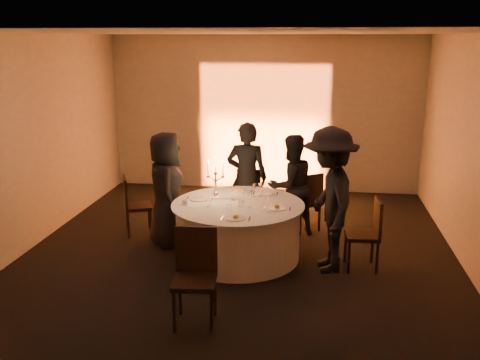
# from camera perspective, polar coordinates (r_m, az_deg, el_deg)

# --- Properties ---
(floor) EXTENTS (7.00, 7.00, 0.00)m
(floor) POSITION_cam_1_polar(r_m,az_deg,el_deg) (7.48, -0.22, -8.19)
(floor) COLOR black
(floor) RESTS_ON ground
(ceiling) EXTENTS (7.00, 7.00, 0.00)m
(ceiling) POSITION_cam_1_polar(r_m,az_deg,el_deg) (6.88, -0.25, 15.45)
(ceiling) COLOR silver
(ceiling) RESTS_ON wall_back
(wall_back) EXTENTS (7.00, 0.00, 7.00)m
(wall_back) POSITION_cam_1_polar(r_m,az_deg,el_deg) (10.45, 2.61, 7.03)
(wall_back) COLOR #A7A29B
(wall_back) RESTS_ON floor
(wall_front) EXTENTS (7.00, 0.00, 7.00)m
(wall_front) POSITION_cam_1_polar(r_m,az_deg,el_deg) (3.74, -8.20, -7.86)
(wall_front) COLOR #A7A29B
(wall_front) RESTS_ON floor
(wall_left) EXTENTS (0.00, 7.00, 7.00)m
(wall_left) POSITION_cam_1_polar(r_m,az_deg,el_deg) (8.03, -21.97, 3.53)
(wall_left) COLOR #A7A29B
(wall_left) RESTS_ON floor
(wall_right) EXTENTS (0.00, 7.00, 7.00)m
(wall_right) POSITION_cam_1_polar(r_m,az_deg,el_deg) (7.23, 24.01, 2.16)
(wall_right) COLOR #A7A29B
(wall_right) RESTS_ON floor
(uplighter_fixture) EXTENTS (0.25, 0.12, 0.10)m
(uplighter_fixture) POSITION_cam_1_polar(r_m,az_deg,el_deg) (10.46, 2.35, -1.09)
(uplighter_fixture) COLOR black
(uplighter_fixture) RESTS_ON floor
(banquet_table) EXTENTS (1.80, 1.80, 0.77)m
(banquet_table) POSITION_cam_1_polar(r_m,az_deg,el_deg) (7.34, -0.22, -5.43)
(banquet_table) COLOR black
(banquet_table) RESTS_ON floor
(chair_left) EXTENTS (0.52, 0.52, 0.91)m
(chair_left) POSITION_cam_1_polar(r_m,az_deg,el_deg) (8.32, -11.34, -2.35)
(chair_left) COLOR black
(chair_left) RESTS_ON floor
(chair_back_left) EXTENTS (0.40, 0.40, 0.89)m
(chair_back_left) POSITION_cam_1_polar(r_m,az_deg,el_deg) (8.77, 1.02, -1.20)
(chair_back_left) COLOR black
(chair_back_left) RESTS_ON floor
(chair_back_right) EXTENTS (0.57, 0.57, 0.94)m
(chair_back_right) POSITION_cam_1_polar(r_m,az_deg,el_deg) (8.33, 7.17, -2.00)
(chair_back_right) COLOR black
(chair_back_right) RESTS_ON floor
(chair_right) EXTENTS (0.45, 0.45, 0.95)m
(chair_right) POSITION_cam_1_polar(r_m,az_deg,el_deg) (7.13, 13.54, -5.20)
(chair_right) COLOR black
(chair_right) RESTS_ON floor
(chair_front) EXTENTS (0.49, 0.49, 1.02)m
(chair_front) POSITION_cam_1_polar(r_m,az_deg,el_deg) (5.71, -4.77, -9.56)
(chair_front) COLOR black
(chair_front) RESTS_ON floor
(guest_left) EXTENTS (0.75, 0.94, 1.66)m
(guest_left) POSITION_cam_1_polar(r_m,az_deg,el_deg) (7.75, -7.85, -0.98)
(guest_left) COLOR black
(guest_left) RESTS_ON floor
(guest_back_left) EXTENTS (0.63, 0.42, 1.72)m
(guest_back_left) POSITION_cam_1_polar(r_m,az_deg,el_deg) (8.20, 0.74, 0.26)
(guest_back_left) COLOR black
(guest_back_left) RESTS_ON floor
(guest_back_right) EXTENTS (0.96, 0.91, 1.56)m
(guest_back_right) POSITION_cam_1_polar(r_m,az_deg,el_deg) (8.08, 5.45, -0.61)
(guest_back_right) COLOR black
(guest_back_right) RESTS_ON floor
(guest_right) EXTENTS (0.90, 1.32, 1.88)m
(guest_right) POSITION_cam_1_polar(r_m,az_deg,el_deg) (6.89, 9.51, -2.13)
(guest_right) COLOR black
(guest_right) RESTS_ON floor
(plate_left) EXTENTS (0.36, 0.26, 0.01)m
(plate_left) POSITION_cam_1_polar(r_m,az_deg,el_deg) (7.43, -4.36, -2.03)
(plate_left) COLOR white
(plate_left) RESTS_ON banquet_table
(plate_back_left) EXTENTS (0.36, 0.27, 0.08)m
(plate_back_left) POSITION_cam_1_polar(r_m,az_deg,el_deg) (7.77, 0.01, -1.12)
(plate_back_left) COLOR white
(plate_back_left) RESTS_ON banquet_table
(plate_back_right) EXTENTS (0.35, 0.26, 0.01)m
(plate_back_right) POSITION_cam_1_polar(r_m,az_deg,el_deg) (7.68, 2.72, -1.42)
(plate_back_right) COLOR white
(plate_back_right) RESTS_ON banquet_table
(plate_right) EXTENTS (0.36, 0.25, 0.08)m
(plate_right) POSITION_cam_1_polar(r_m,az_deg,el_deg) (7.02, 3.96, -2.92)
(plate_right) COLOR white
(plate_right) RESTS_ON banquet_table
(plate_front) EXTENTS (0.36, 0.25, 0.08)m
(plate_front) POSITION_cam_1_polar(r_m,az_deg,el_deg) (6.63, -0.46, -4.00)
(plate_front) COLOR white
(plate_front) RESTS_ON banquet_table
(coffee_cup) EXTENTS (0.11, 0.11, 0.07)m
(coffee_cup) POSITION_cam_1_polar(r_m,az_deg,el_deg) (7.22, -5.89, -2.38)
(coffee_cup) COLOR white
(coffee_cup) RESTS_ON banquet_table
(candelabra) EXTENTS (0.25, 0.12, 0.60)m
(candelabra) POSITION_cam_1_polar(r_m,az_deg,el_deg) (7.41, -2.61, -0.40)
(candelabra) COLOR silver
(candelabra) RESTS_ON banquet_table
(wine_glass_a) EXTENTS (0.07, 0.07, 0.19)m
(wine_glass_a) POSITION_cam_1_polar(r_m,az_deg,el_deg) (7.49, 1.59, -0.79)
(wine_glass_a) COLOR white
(wine_glass_a) RESTS_ON banquet_table
(wine_glass_b) EXTENTS (0.07, 0.07, 0.19)m
(wine_glass_b) POSITION_cam_1_polar(r_m,az_deg,el_deg) (6.86, 3.00, -2.30)
(wine_glass_b) COLOR white
(wine_glass_b) RESTS_ON banquet_table
(wine_glass_c) EXTENTS (0.07, 0.07, 0.19)m
(wine_glass_c) POSITION_cam_1_polar(r_m,az_deg,el_deg) (7.53, 2.22, -0.72)
(wine_glass_c) COLOR white
(wine_glass_c) RESTS_ON banquet_table
(wine_glass_d) EXTENTS (0.07, 0.07, 0.19)m
(wine_glass_d) POSITION_cam_1_polar(r_m,az_deg,el_deg) (7.34, -0.77, -1.13)
(wine_glass_d) COLOR white
(wine_glass_d) RESTS_ON banquet_table
(wine_glass_e) EXTENTS (0.07, 0.07, 0.19)m
(wine_glass_e) POSITION_cam_1_polar(r_m,az_deg,el_deg) (7.02, 1.04, -1.88)
(wine_glass_e) COLOR white
(wine_glass_e) RESTS_ON banquet_table
(wine_glass_f) EXTENTS (0.07, 0.07, 0.19)m
(wine_glass_f) POSITION_cam_1_polar(r_m,az_deg,el_deg) (7.24, 0.37, -1.36)
(wine_glass_f) COLOR white
(wine_glass_f) RESTS_ON banquet_table
(wine_glass_g) EXTENTS (0.07, 0.07, 0.19)m
(wine_glass_g) POSITION_cam_1_polar(r_m,az_deg,el_deg) (7.62, -2.74, -0.53)
(wine_glass_g) COLOR white
(wine_glass_g) RESTS_ON banquet_table
(tumbler_a) EXTENTS (0.07, 0.07, 0.09)m
(tumbler_a) POSITION_cam_1_polar(r_m,az_deg,el_deg) (7.12, -3.45, -2.45)
(tumbler_a) COLOR white
(tumbler_a) RESTS_ON banquet_table
(tumbler_b) EXTENTS (0.07, 0.07, 0.09)m
(tumbler_b) POSITION_cam_1_polar(r_m,az_deg,el_deg) (7.07, 0.08, -2.55)
(tumbler_b) COLOR white
(tumbler_b) RESTS_ON banquet_table
(tumbler_c) EXTENTS (0.07, 0.07, 0.09)m
(tumbler_c) POSITION_cam_1_polar(r_m,az_deg,el_deg) (6.91, -1.18, -2.97)
(tumbler_c) COLOR white
(tumbler_c) RESTS_ON banquet_table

